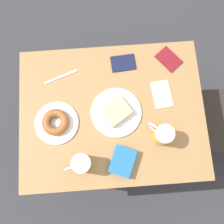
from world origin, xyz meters
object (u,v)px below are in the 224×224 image
napkin_folded (162,94)px  fork (61,77)px  passport_far_edge (123,63)px  blue_pouch (123,161)px  passport_near_edge (169,59)px  beer_mug_center (82,164)px  beer_mug_left (162,135)px  plate_with_donut (56,122)px  plate_with_cake (116,111)px

napkin_folded → fork: bearing=-104.5°
napkin_folded → passport_far_edge: passport_far_edge is taller
napkin_folded → blue_pouch: (0.32, -0.23, 0.02)m
napkin_folded → passport_far_edge: (-0.18, -0.18, 0.00)m
passport_near_edge → fork: bearing=-84.4°
beer_mug_center → beer_mug_left: bearing=105.5°
plate_with_donut → blue_pouch: bearing=55.9°
plate_with_donut → beer_mug_left: 0.52m
fork → plate_with_donut: bearing=-6.4°
plate_with_cake → fork: bearing=-127.4°
plate_with_donut → blue_pouch: 0.38m
plate_with_cake → fork: plate_with_cake is taller
plate_with_cake → passport_far_edge: bearing=167.7°
napkin_folded → fork: same height
beer_mug_left → fork: size_ratio=0.74×
fork → blue_pouch: size_ratio=1.08×
plate_with_donut → fork: bearing=173.6°
beer_mug_center → passport_near_edge: bearing=136.9°
passport_far_edge → plate_with_cake: bearing=-12.3°
plate_with_cake → passport_far_edge: size_ratio=1.92×
beer_mug_left → beer_mug_center: same height
plate_with_donut → passport_near_edge: size_ratio=1.42×
napkin_folded → passport_far_edge: bearing=-135.1°
beer_mug_left → napkin_folded: 0.23m
plate_with_cake → beer_mug_left: bearing=56.0°
beer_mug_center → passport_far_edge: beer_mug_center is taller
plate_with_donut → napkin_folded: plate_with_donut is taller
beer_mug_center → blue_pouch: (0.00, 0.19, -0.04)m
plate_with_donut → beer_mug_center: beer_mug_center is taller
passport_far_edge → plate_with_donut: bearing=-50.4°
passport_near_edge → napkin_folded: bearing=-17.2°
plate_with_donut → blue_pouch: size_ratio=1.32×
beer_mug_left → blue_pouch: (0.11, -0.19, -0.04)m
plate_with_donut → beer_mug_left: (0.10, 0.50, 0.05)m
plate_with_cake → plate_with_donut: bearing=-83.3°
plate_with_donut → passport_far_edge: size_ratio=1.64×
plate_with_donut → passport_far_edge: 0.46m
plate_with_donut → passport_near_edge: bearing=116.6°
beer_mug_left → fork: (-0.35, -0.48, -0.06)m
passport_near_edge → plate_with_donut: bearing=-63.4°
passport_far_edge → blue_pouch: 0.51m
plate_with_cake → beer_mug_left: size_ratio=1.95×
beer_mug_center → blue_pouch: bearing=89.4°
beer_mug_center → passport_near_edge: (-0.51, 0.48, -0.06)m
beer_mug_left → fork: 0.59m
plate_with_donut → blue_pouch: (0.21, 0.31, 0.00)m
plate_with_donut → passport_near_edge: plate_with_donut is taller
plate_with_cake → beer_mug_center: 0.31m
plate_with_cake → plate_with_donut: plate_with_donut is taller
plate_with_cake → blue_pouch: plate_with_cake is taller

